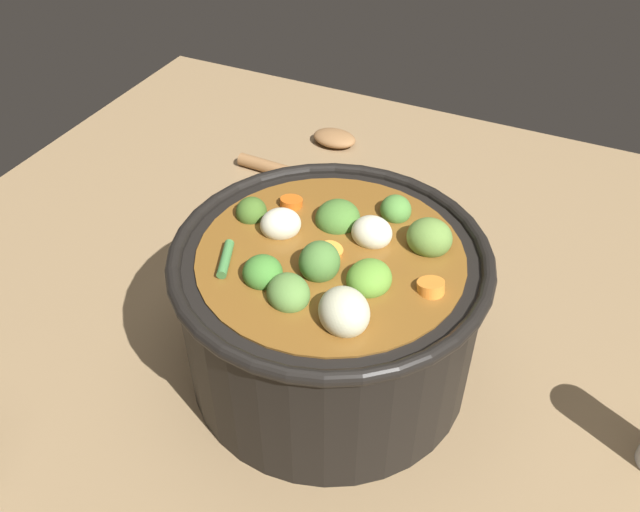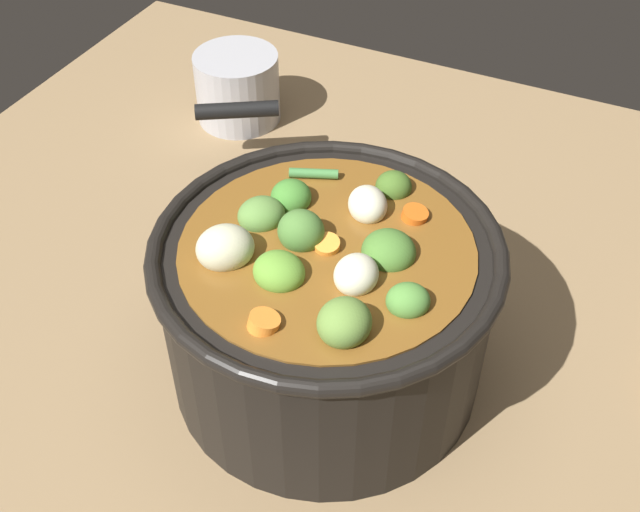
# 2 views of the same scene
# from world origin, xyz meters

# --- Properties ---
(ground_plane) EXTENTS (1.10, 1.10, 0.00)m
(ground_plane) POSITION_xyz_m (0.00, 0.00, 0.00)
(ground_plane) COLOR #8C704C
(cooking_pot) EXTENTS (0.28, 0.28, 0.17)m
(cooking_pot) POSITION_xyz_m (0.00, 0.00, 0.08)
(cooking_pot) COLOR black
(cooking_pot) RESTS_ON ground_plane
(wooden_spoon) EXTENTS (0.15, 0.19, 0.02)m
(wooden_spoon) POSITION_xyz_m (-0.33, -0.17, 0.01)
(wooden_spoon) COLOR olive
(wooden_spoon) RESTS_ON ground_plane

